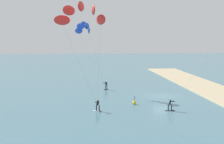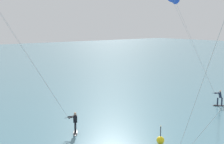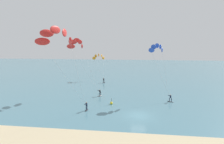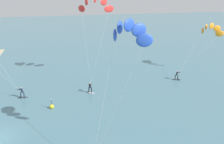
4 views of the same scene
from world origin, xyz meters
TOP-DOWN VIEW (x-y plane):
  - ground_plane at (0.00, 0.00)m, footprint 240.00×240.00m
  - kitesurfer_nearshore at (-11.77, -5.92)m, footprint 6.34×10.03m
  - kitesurfer_mid_water at (4.43, 12.69)m, footprint 5.47×6.34m
  - kitesurfer_far_out at (-14.90, 13.29)m, footprint 8.39×5.89m
  - kitesurfer_downwind at (-13.66, 34.23)m, footprint 5.96×10.05m
  - marker_buoy at (-5.48, 5.58)m, footprint 0.56×0.56m

SIDE VIEW (x-z plane):
  - ground_plane at x=0.00m, z-range 0.00..0.00m
  - marker_buoy at x=-5.48m, z-range -0.39..0.99m
  - kitesurfer_downwind at x=-13.66m, z-range 3.10..12.26m
  - kitesurfer_mid_water at x=4.43m, z-range 4.69..17.36m
  - kitesurfer_far_out at x=-14.90m, z-range 5.23..19.18m
  - kitesurfer_nearshore at x=-11.77m, z-range 5.66..20.60m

